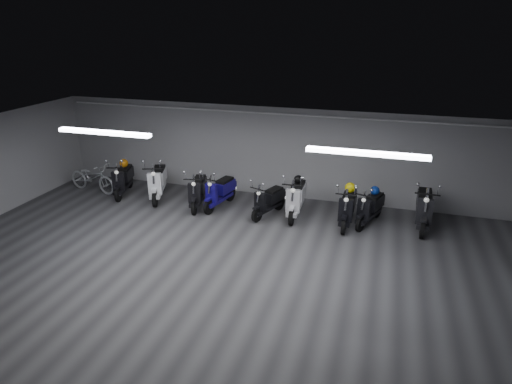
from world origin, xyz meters
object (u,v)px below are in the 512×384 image
(scooter_5, at_px, (269,196))
(scooter_7, at_px, (348,201))
(scooter_2, at_px, (157,176))
(helmet_1, at_px, (350,188))
(helmet_2, at_px, (124,163))
(scooter_6, at_px, (296,192))
(bicycle, at_px, (92,174))
(scooter_4, at_px, (220,187))
(scooter_8, at_px, (370,203))
(helmet_0, at_px, (298,179))
(scooter_3, at_px, (198,186))
(helmet_3, at_px, (375,191))
(scooter_9, at_px, (425,202))
(scooter_0, at_px, (122,175))

(scooter_5, height_order, scooter_7, scooter_7)
(scooter_2, distance_m, scooter_7, 5.82)
(helmet_1, bearing_deg, helmet_2, 178.37)
(scooter_6, bearing_deg, bicycle, 178.26)
(scooter_4, distance_m, scooter_8, 4.30)
(bicycle, bearing_deg, helmet_0, -77.31)
(scooter_2, bearing_deg, helmet_2, 150.67)
(bicycle, height_order, helmet_0, bicycle)
(scooter_3, bearing_deg, helmet_3, -7.48)
(scooter_4, height_order, helmet_1, scooter_4)
(scooter_8, xyz_separation_m, scooter_9, (1.37, 0.20, 0.11))
(scooter_3, xyz_separation_m, scooter_4, (0.64, 0.14, -0.01))
(scooter_5, xyz_separation_m, helmet_3, (2.85, 0.47, 0.31))
(scooter_0, bearing_deg, helmet_3, -14.30)
(scooter_0, height_order, scooter_2, scooter_2)
(scooter_2, bearing_deg, scooter_4, -22.05)
(scooter_4, height_order, helmet_3, scooter_4)
(scooter_0, xyz_separation_m, scooter_4, (3.31, -0.08, -0.02))
(bicycle, relative_size, helmet_3, 7.33)
(scooter_7, height_order, scooter_9, scooter_9)
(scooter_4, relative_size, helmet_1, 6.13)
(scooter_5, xyz_separation_m, scooter_8, (2.77, 0.25, 0.03))
(scooter_2, relative_size, scooter_9, 0.99)
(scooter_0, distance_m, scooter_5, 4.85)
(scooter_8, bearing_deg, scooter_3, -157.54)
(scooter_0, relative_size, helmet_3, 7.21)
(scooter_6, bearing_deg, scooter_2, 177.39)
(scooter_5, height_order, scooter_8, scooter_8)
(helmet_3, bearing_deg, scooter_8, -109.97)
(scooter_0, bearing_deg, bicycle, 167.17)
(scooter_9, bearing_deg, helmet_3, -178.39)
(scooter_4, xyz_separation_m, scooter_9, (5.67, 0.27, 0.09))
(scooter_2, height_order, helmet_3, scooter_2)
(scooter_0, bearing_deg, helmet_0, -13.59)
(scooter_3, height_order, helmet_2, scooter_3)
(scooter_7, height_order, helmet_0, scooter_7)
(scooter_7, bearing_deg, helmet_3, 34.58)
(scooter_2, height_order, scooter_3, scooter_2)
(scooter_7, height_order, helmet_1, scooter_7)
(scooter_8, relative_size, scooter_9, 0.85)
(scooter_0, distance_m, scooter_8, 7.61)
(helmet_0, height_order, helmet_2, helmet_0)
(scooter_8, xyz_separation_m, helmet_0, (-2.04, 0.23, 0.37))
(scooter_3, height_order, bicycle, scooter_3)
(scooter_7, bearing_deg, scooter_4, 179.56)
(scooter_0, distance_m, scooter_7, 7.04)
(scooter_6, xyz_separation_m, scooter_9, (3.40, 0.23, 0.03))
(scooter_7, xyz_separation_m, helmet_0, (-1.46, 0.44, 0.33))
(bicycle, bearing_deg, scooter_4, -80.05)
(helmet_0, distance_m, helmet_2, 5.64)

